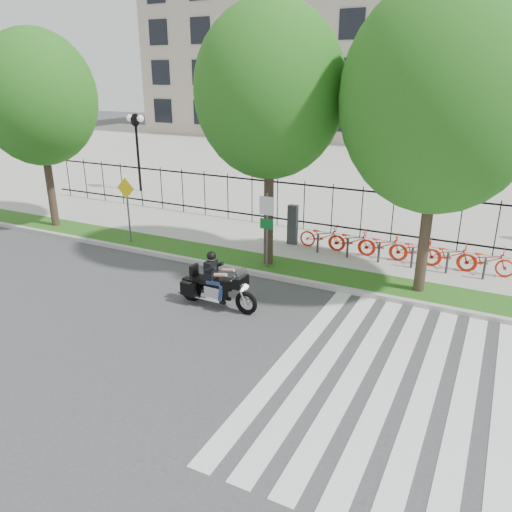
% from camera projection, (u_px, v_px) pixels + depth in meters
% --- Properties ---
extents(ground, '(120.00, 120.00, 0.00)m').
position_uv_depth(ground, '(212.00, 336.00, 12.57)').
color(ground, '#3A3A3D').
rests_on(ground, ground).
extents(curb, '(60.00, 0.20, 0.15)m').
position_uv_depth(curb, '(279.00, 277.00, 15.98)').
color(curb, '#AEAAA3').
rests_on(curb, ground).
extents(grass_verge, '(60.00, 1.50, 0.15)m').
position_uv_depth(grass_verge, '(289.00, 269.00, 16.69)').
color(grass_verge, '#215014').
rests_on(grass_verge, ground).
extents(sidewalk, '(60.00, 3.50, 0.15)m').
position_uv_depth(sidewalk, '(316.00, 247.00, 18.79)').
color(sidewalk, '#ACA9A1').
rests_on(sidewalk, ground).
extents(plaza, '(80.00, 34.00, 0.10)m').
position_uv_depth(plaza, '(407.00, 171.00, 33.49)').
color(plaza, '#ACA9A1').
rests_on(plaza, ground).
extents(crosswalk_stripes, '(5.70, 8.00, 0.01)m').
position_uv_depth(crosswalk_stripes, '(407.00, 387.00, 10.52)').
color(crosswalk_stripes, silver).
rests_on(crosswalk_stripes, ground).
extents(iron_fence, '(30.00, 0.06, 2.00)m').
position_uv_depth(iron_fence, '(332.00, 209.00, 19.88)').
color(iron_fence, black).
rests_on(iron_fence, sidewalk).
extents(office_building, '(60.00, 21.90, 20.15)m').
position_uv_depth(office_building, '(460.00, 31.00, 46.75)').
color(office_building, '#AB9C8A').
rests_on(office_building, ground).
extents(lamp_post_left, '(1.06, 0.70, 4.25)m').
position_uv_depth(lamp_post_left, '(136.00, 133.00, 26.61)').
color(lamp_post_left, black).
rests_on(lamp_post_left, ground).
extents(street_tree_0, '(4.55, 4.55, 7.78)m').
position_uv_depth(street_tree_0, '(38.00, 98.00, 19.49)').
color(street_tree_0, '#31211A').
rests_on(street_tree_0, grass_verge).
extents(street_tree_1, '(4.63, 4.63, 8.23)m').
position_uv_depth(street_tree_1, '(270.00, 91.00, 15.09)').
color(street_tree_1, '#31211A').
rests_on(street_tree_1, grass_verge).
extents(street_tree_2, '(5.34, 5.34, 8.55)m').
position_uv_depth(street_tree_2, '(442.00, 98.00, 13.01)').
color(street_tree_2, '#31211A').
rests_on(street_tree_2, grass_verge).
extents(bike_share_station, '(7.75, 0.85, 1.50)m').
position_uv_depth(bike_share_station, '(396.00, 247.00, 17.11)').
color(bike_share_station, '#2D2D33').
rests_on(bike_share_station, sidewalk).
extents(sign_pole_regulatory, '(0.50, 0.09, 2.50)m').
position_uv_depth(sign_pole_regulatory, '(267.00, 221.00, 16.10)').
color(sign_pole_regulatory, '#59595B').
rests_on(sign_pole_regulatory, grass_verge).
extents(sign_pole_warning, '(0.78, 0.09, 2.49)m').
position_uv_depth(sign_pole_warning, '(127.00, 201.00, 18.55)').
color(sign_pole_warning, '#59595B').
rests_on(sign_pole_warning, grass_verge).
extents(motorcycle_rider, '(2.55, 0.76, 1.97)m').
position_uv_depth(motorcycle_rider, '(217.00, 285.00, 13.93)').
color(motorcycle_rider, black).
rests_on(motorcycle_rider, ground).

